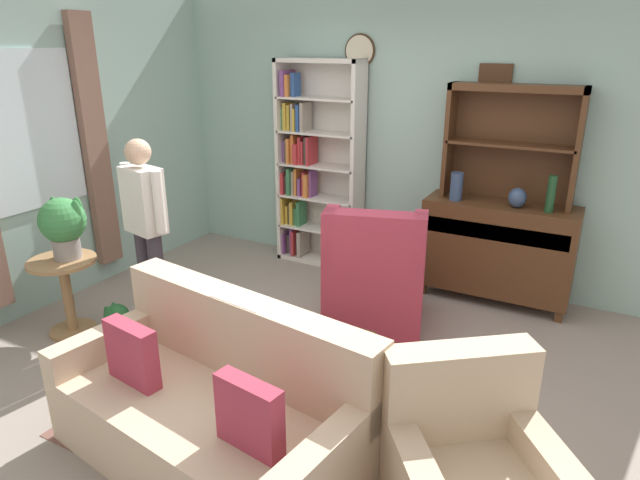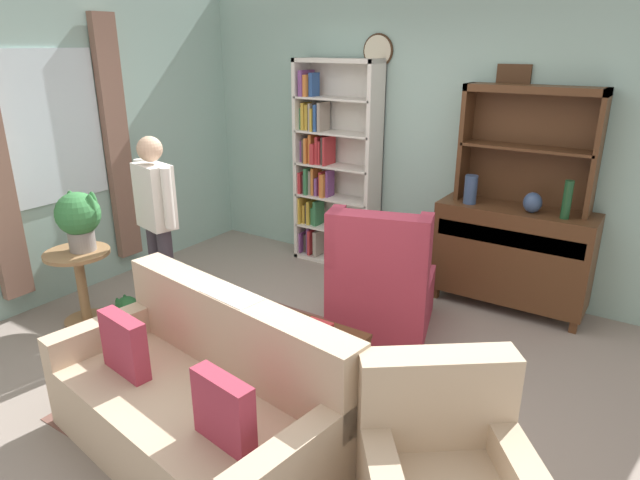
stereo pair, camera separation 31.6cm
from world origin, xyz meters
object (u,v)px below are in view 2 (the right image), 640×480
couch_floral (200,405)px  book_stack (318,327)px  bottle_wine (567,200)px  wingback_chair (381,286)px  potted_plant_large (79,216)px  potted_plant_small (127,310)px  sideboard_hutch (530,130)px  vase_round (533,203)px  person_reading (157,217)px  coffee_table (302,342)px  sideboard (512,253)px  bookshelf (330,166)px  vase_tall (471,189)px  plant_stand (81,279)px

couch_floral → book_stack: size_ratio=9.28×
bottle_wine → wingback_chair: bearing=-141.7°
potted_plant_large → potted_plant_small: bearing=11.1°
sideboard_hutch → wingback_chair: bearing=-124.4°
bottle_wine → sideboard_hutch: bearing=153.0°
vase_round → person_reading: size_ratio=0.11×
wingback_chair → coffee_table: size_ratio=1.31×
person_reading → coffee_table: person_reading is taller
sideboard → book_stack: sideboard is taller
book_stack → coffee_table: bearing=-124.5°
bookshelf → potted_plant_small: bookshelf is taller
vase_tall → wingback_chair: vase_tall is taller
coffee_table → bookshelf: bearing=118.0°
sideboard_hutch → wingback_chair: (-0.76, -1.10, -1.18)m
bottle_wine → person_reading: person_reading is taller
vase_round → wingback_chair: (-0.89, -0.93, -0.62)m
vase_tall → coffee_table: 2.11m
bookshelf → sideboard: bookshelf is taller
bookshelf → book_stack: 2.41m
potted_plant_small → book_stack: book_stack is taller
sideboard → vase_round: size_ratio=7.65×
coffee_table → book_stack: book_stack is taller
sideboard_hutch → potted_plant_small: (-2.51, -2.25, -1.40)m
potted_plant_large → person_reading: bearing=38.2°
coffee_table → vase_round: bearing=64.3°
sideboard_hutch → person_reading: sideboard_hutch is taller
bookshelf → vase_tall: size_ratio=8.47×
sideboard_hutch → vase_round: bearing=-53.5°
sideboard_hutch → book_stack: bearing=-110.1°
book_stack → sideboard: bearing=68.9°
potted_plant_small → bookshelf: bearing=75.5°
vase_tall → sideboard_hutch: bearing=25.9°
sideboard → vase_tall: vase_tall is taller
vase_round → plant_stand: (-3.02, -2.20, -0.61)m
bookshelf → wingback_chair: (1.18, -1.08, -0.66)m
potted_plant_large → potted_plant_small: 0.85m
bookshelf → vase_round: bearing=-4.1°
bottle_wine → book_stack: bottle_wine is taller
wingback_chair → sideboard_hutch: bearing=55.6°
bottle_wine → sideboard: bearing=167.1°
sideboard_hutch → vase_round: sideboard_hutch is taller
wingback_chair → potted_plant_large: 2.50m
bookshelf → bottle_wine: size_ratio=6.79×
sideboard → potted_plant_small: (-2.51, -2.14, -0.35)m
bookshelf → plant_stand: 2.62m
vase_round → potted_plant_small: bearing=-141.9°
bookshelf → potted_plant_large: 2.48m
vase_tall → potted_plant_large: 3.27m
vase_round → couch_floral: 3.06m
bookshelf → bottle_wine: 2.33m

